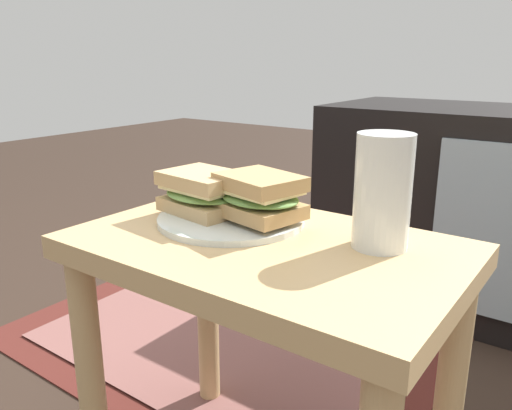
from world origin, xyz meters
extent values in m
cube|color=tan|center=(0.00, 0.00, 0.44)|extent=(0.56, 0.36, 0.04)
cylinder|color=tan|center=(-0.25, -0.14, 0.21)|extent=(0.04, 0.04, 0.43)
cylinder|color=tan|center=(-0.25, 0.14, 0.21)|extent=(0.04, 0.04, 0.43)
cylinder|color=tan|center=(0.25, 0.14, 0.21)|extent=(0.04, 0.04, 0.43)
cube|color=black|center=(0.14, 0.95, 0.29)|extent=(0.96, 0.44, 0.58)
cylinder|color=silver|center=(-0.13, 0.72, 0.41)|extent=(0.08, 0.01, 0.01)
cylinder|color=silver|center=(-0.13, 0.72, 0.19)|extent=(0.08, 0.01, 0.01)
cube|color=#4C1E19|center=(-0.37, 0.36, 0.00)|extent=(1.07, 0.77, 0.01)
cube|color=brown|center=(-0.37, 0.36, 0.01)|extent=(0.88, 0.63, 0.00)
cylinder|color=silver|center=(-0.09, 0.04, 0.47)|extent=(0.24, 0.24, 0.01)
cube|color=tan|center=(-0.14, 0.03, 0.48)|extent=(0.14, 0.12, 0.02)
ellipsoid|color=#729E4C|center=(-0.14, 0.03, 0.50)|extent=(0.16, 0.13, 0.02)
cube|color=beige|center=(-0.14, 0.03, 0.51)|extent=(0.13, 0.10, 0.01)
cube|color=tan|center=(-0.14, 0.03, 0.53)|extent=(0.14, 0.11, 0.02)
cube|color=tan|center=(-0.04, 0.04, 0.49)|extent=(0.14, 0.12, 0.02)
ellipsoid|color=#608C42|center=(-0.04, 0.04, 0.51)|extent=(0.15, 0.13, 0.02)
cube|color=beige|center=(-0.04, 0.04, 0.52)|extent=(0.13, 0.11, 0.01)
cube|color=tan|center=(-0.04, 0.04, 0.53)|extent=(0.14, 0.12, 0.02)
cylinder|color=silver|center=(0.14, 0.07, 0.54)|extent=(0.08, 0.08, 0.16)
cylinder|color=#C67219|center=(0.14, 0.07, 0.52)|extent=(0.07, 0.07, 0.12)
cylinder|color=white|center=(0.14, 0.07, 0.59)|extent=(0.07, 0.07, 0.01)
camera|label=1|loc=(0.40, -0.58, 0.72)|focal=36.12mm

